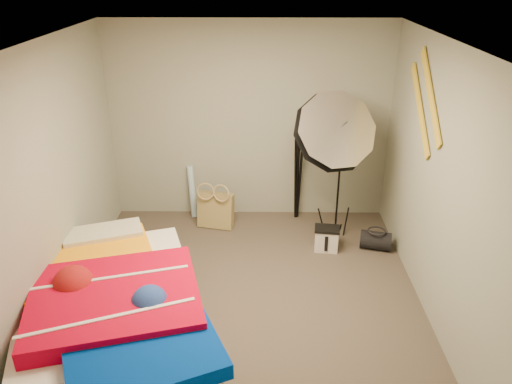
{
  "coord_description": "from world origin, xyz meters",
  "views": [
    {
      "loc": [
        0.16,
        -4.01,
        3.1
      ],
      "look_at": [
        0.1,
        0.6,
        0.95
      ],
      "focal_mm": 35.0,
      "sensor_mm": 36.0,
      "label": 1
    }
  ],
  "objects_px": {
    "camera_case": "(326,240)",
    "wrapping_roll": "(192,192)",
    "duffel_bag": "(376,240)",
    "bed": "(111,312)",
    "tote_bag": "(216,210)",
    "camera_tripod": "(298,168)",
    "photo_umbrella": "(333,133)"
  },
  "relations": [
    {
      "from": "camera_case",
      "to": "wrapping_roll",
      "type": "bearing_deg",
      "value": 160.38
    },
    {
      "from": "duffel_bag",
      "to": "bed",
      "type": "xyz_separation_m",
      "value": [
        -2.65,
        -1.61,
        0.21
      ]
    },
    {
      "from": "tote_bag",
      "to": "camera_tripod",
      "type": "xyz_separation_m",
      "value": [
        1.04,
        0.27,
        0.47
      ]
    },
    {
      "from": "photo_umbrella",
      "to": "duffel_bag",
      "type": "bearing_deg",
      "value": -12.87
    },
    {
      "from": "tote_bag",
      "to": "camera_tripod",
      "type": "bearing_deg",
      "value": 27.68
    },
    {
      "from": "tote_bag",
      "to": "camera_case",
      "type": "relative_size",
      "value": 1.69
    },
    {
      "from": "tote_bag",
      "to": "camera_tripod",
      "type": "height_order",
      "value": "camera_tripod"
    },
    {
      "from": "wrapping_roll",
      "to": "duffel_bag",
      "type": "xyz_separation_m",
      "value": [
        2.25,
        -0.82,
        -0.23
      ]
    },
    {
      "from": "wrapping_roll",
      "to": "camera_tripod",
      "type": "xyz_separation_m",
      "value": [
        1.37,
        -0.03,
        0.35
      ]
    },
    {
      "from": "bed",
      "to": "photo_umbrella",
      "type": "bearing_deg",
      "value": 39.9
    },
    {
      "from": "bed",
      "to": "photo_umbrella",
      "type": "relative_size",
      "value": 1.33
    },
    {
      "from": "photo_umbrella",
      "to": "wrapping_roll",
      "type": "bearing_deg",
      "value": 157.64
    },
    {
      "from": "wrapping_roll",
      "to": "camera_case",
      "type": "xyz_separation_m",
      "value": [
        1.67,
        -0.85,
        -0.21
      ]
    },
    {
      "from": "camera_case",
      "to": "photo_umbrella",
      "type": "height_order",
      "value": "photo_umbrella"
    },
    {
      "from": "duffel_bag",
      "to": "bed",
      "type": "height_order",
      "value": "bed"
    },
    {
      "from": "duffel_bag",
      "to": "camera_tripod",
      "type": "xyz_separation_m",
      "value": [
        -0.89,
        0.79,
        0.59
      ]
    },
    {
      "from": "duffel_bag",
      "to": "photo_umbrella",
      "type": "bearing_deg",
      "value": -178.13
    },
    {
      "from": "camera_case",
      "to": "tote_bag",
      "type": "bearing_deg",
      "value": 164.95
    },
    {
      "from": "wrapping_roll",
      "to": "camera_tripod",
      "type": "bearing_deg",
      "value": -1.38
    },
    {
      "from": "wrapping_roll",
      "to": "bed",
      "type": "bearing_deg",
      "value": -99.19
    },
    {
      "from": "photo_umbrella",
      "to": "camera_tripod",
      "type": "bearing_deg",
      "value": 115.76
    },
    {
      "from": "camera_case",
      "to": "duffel_bag",
      "type": "bearing_deg",
      "value": 10.24
    },
    {
      "from": "wrapping_roll",
      "to": "photo_umbrella",
      "type": "bearing_deg",
      "value": -22.36
    },
    {
      "from": "tote_bag",
      "to": "camera_tripod",
      "type": "relative_size",
      "value": 0.37
    },
    {
      "from": "wrapping_roll",
      "to": "camera_case",
      "type": "relative_size",
      "value": 2.57
    },
    {
      "from": "camera_case",
      "to": "photo_umbrella",
      "type": "xyz_separation_m",
      "value": [
        0.02,
        0.16,
        1.25
      ]
    },
    {
      "from": "wrapping_roll",
      "to": "camera_tripod",
      "type": "distance_m",
      "value": 1.41
    },
    {
      "from": "wrapping_roll",
      "to": "photo_umbrella",
      "type": "relative_size",
      "value": 0.35
    },
    {
      "from": "tote_bag",
      "to": "photo_umbrella",
      "type": "distance_m",
      "value": 1.83
    },
    {
      "from": "duffel_bag",
      "to": "photo_umbrella",
      "type": "distance_m",
      "value": 1.4
    },
    {
      "from": "wrapping_roll",
      "to": "photo_umbrella",
      "type": "height_order",
      "value": "photo_umbrella"
    },
    {
      "from": "bed",
      "to": "camera_tripod",
      "type": "relative_size",
      "value": 2.13
    }
  ]
}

